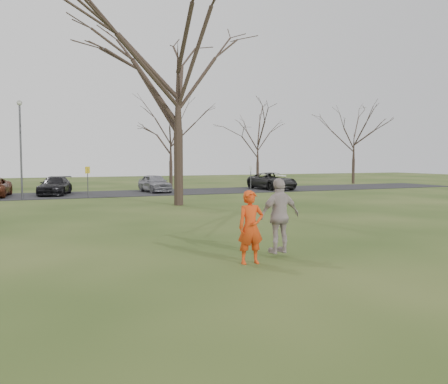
{
  "coord_description": "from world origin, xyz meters",
  "views": [
    {
      "loc": [
        -6.18,
        -10.29,
        2.59
      ],
      "look_at": [
        0.0,
        4.0,
        1.5
      ],
      "focal_mm": 38.17,
      "sensor_mm": 36.0,
      "label": 1
    }
  ],
  "objects_px": {
    "car_3": "(55,186)",
    "car_6": "(272,181)",
    "player_defender": "(251,227)",
    "car_4": "(155,183)",
    "lamp_post": "(20,137)",
    "catching_play": "(280,216)",
    "big_tree": "(178,78)"
  },
  "relations": [
    {
      "from": "car_6",
      "to": "player_defender",
      "type": "bearing_deg",
      "value": -123.82
    },
    {
      "from": "big_tree",
      "to": "car_4",
      "type": "bearing_deg",
      "value": 82.16
    },
    {
      "from": "car_6",
      "to": "lamp_post",
      "type": "relative_size",
      "value": 0.8
    },
    {
      "from": "player_defender",
      "to": "car_4",
      "type": "distance_m",
      "value": 25.59
    },
    {
      "from": "car_4",
      "to": "lamp_post",
      "type": "bearing_deg",
      "value": -168.76
    },
    {
      "from": "car_4",
      "to": "big_tree",
      "type": "bearing_deg",
      "value": -103.28
    },
    {
      "from": "car_3",
      "to": "lamp_post",
      "type": "distance_m",
      "value": 4.87
    },
    {
      "from": "player_defender",
      "to": "car_6",
      "type": "xyz_separation_m",
      "value": [
        14.24,
        24.43,
        -0.17
      ]
    },
    {
      "from": "car_3",
      "to": "big_tree",
      "type": "xyz_separation_m",
      "value": [
        5.82,
        -10.36,
        6.31
      ]
    },
    {
      "from": "catching_play",
      "to": "car_3",
      "type": "bearing_deg",
      "value": 98.96
    },
    {
      "from": "car_3",
      "to": "lamp_post",
      "type": "xyz_separation_m",
      "value": [
        -2.18,
        -2.86,
        3.28
      ]
    },
    {
      "from": "car_6",
      "to": "catching_play",
      "type": "xyz_separation_m",
      "value": [
        -13.18,
        -24.02,
        0.36
      ]
    },
    {
      "from": "car_4",
      "to": "lamp_post",
      "type": "xyz_separation_m",
      "value": [
        -9.42,
        -2.82,
        3.24
      ]
    },
    {
      "from": "car_3",
      "to": "lamp_post",
      "type": "bearing_deg",
      "value": -111.92
    },
    {
      "from": "car_4",
      "to": "big_tree",
      "type": "distance_m",
      "value": 12.16
    },
    {
      "from": "player_defender",
      "to": "lamp_post",
      "type": "height_order",
      "value": "lamp_post"
    },
    {
      "from": "player_defender",
      "to": "car_3",
      "type": "xyz_separation_m",
      "value": [
        -2.86,
        25.25,
        -0.22
      ]
    },
    {
      "from": "player_defender",
      "to": "big_tree",
      "type": "relative_size",
      "value": 0.13
    },
    {
      "from": "car_6",
      "to": "car_3",
      "type": "bearing_deg",
      "value": 173.66
    },
    {
      "from": "player_defender",
      "to": "car_3",
      "type": "relative_size",
      "value": 0.41
    },
    {
      "from": "player_defender",
      "to": "big_tree",
      "type": "distance_m",
      "value": 16.36
    },
    {
      "from": "player_defender",
      "to": "lamp_post",
      "type": "distance_m",
      "value": 23.15
    },
    {
      "from": "catching_play",
      "to": "lamp_post",
      "type": "relative_size",
      "value": 0.33
    },
    {
      "from": "catching_play",
      "to": "lamp_post",
      "type": "height_order",
      "value": "lamp_post"
    },
    {
      "from": "car_3",
      "to": "big_tree",
      "type": "relative_size",
      "value": 0.32
    },
    {
      "from": "car_3",
      "to": "catching_play",
      "type": "xyz_separation_m",
      "value": [
        3.91,
        -24.84,
        0.41
      ]
    },
    {
      "from": "player_defender",
      "to": "car_6",
      "type": "relative_size",
      "value": 0.36
    },
    {
      "from": "car_3",
      "to": "catching_play",
      "type": "relative_size",
      "value": 2.15
    },
    {
      "from": "big_tree",
      "to": "car_3",
      "type": "bearing_deg",
      "value": 119.34
    },
    {
      "from": "car_3",
      "to": "car_6",
      "type": "xyz_separation_m",
      "value": [
        17.09,
        -0.82,
        0.06
      ]
    },
    {
      "from": "player_defender",
      "to": "car_3",
      "type": "distance_m",
      "value": 25.41
    },
    {
      "from": "car_4",
      "to": "catching_play",
      "type": "relative_size",
      "value": 1.95
    }
  ]
}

